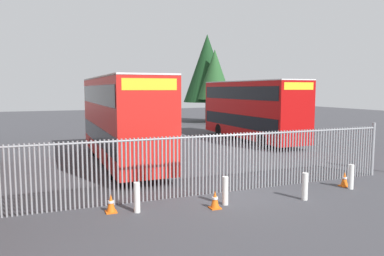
{
  "coord_description": "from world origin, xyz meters",
  "views": [
    {
      "loc": [
        -6.51,
        -12.08,
        3.82
      ],
      "look_at": [
        0.0,
        4.0,
        2.0
      ],
      "focal_mm": 34.79,
      "sensor_mm": 36.0,
      "label": 1
    }
  ],
  "objects_px": {
    "traffic_cone_mid_forecourt": "(111,203)",
    "bollard_center_front": "(225,191)",
    "bollard_near_left": "(137,197)",
    "bollard_far_right": "(351,177)",
    "double_decker_bus_behind_fence_left": "(251,108)",
    "double_decker_bus_near_gate": "(122,117)",
    "traffic_cone_by_gate": "(215,200)",
    "bollard_near_right": "(305,186)",
    "traffic_cone_near_kerb": "(345,179)"
  },
  "relations": [
    {
      "from": "traffic_cone_mid_forecourt",
      "to": "bollard_center_front",
      "type": "bearing_deg",
      "value": -9.79
    },
    {
      "from": "bollard_near_left",
      "to": "bollard_center_front",
      "type": "distance_m",
      "value": 2.92
    },
    {
      "from": "bollard_far_right",
      "to": "double_decker_bus_behind_fence_left",
      "type": "bearing_deg",
      "value": 75.42
    },
    {
      "from": "double_decker_bus_near_gate",
      "to": "bollard_far_right",
      "type": "bearing_deg",
      "value": -49.2
    },
    {
      "from": "bollard_far_right",
      "to": "traffic_cone_by_gate",
      "type": "relative_size",
      "value": 1.61
    },
    {
      "from": "bollard_far_right",
      "to": "bollard_near_left",
      "type": "bearing_deg",
      "value": 177.23
    },
    {
      "from": "double_decker_bus_behind_fence_left",
      "to": "bollard_near_right",
      "type": "height_order",
      "value": "double_decker_bus_behind_fence_left"
    },
    {
      "from": "bollard_far_right",
      "to": "double_decker_bus_near_gate",
      "type": "bearing_deg",
      "value": 130.8
    },
    {
      "from": "traffic_cone_near_kerb",
      "to": "traffic_cone_by_gate",
      "type": "bearing_deg",
      "value": -174.74
    },
    {
      "from": "traffic_cone_by_gate",
      "to": "traffic_cone_mid_forecourt",
      "type": "relative_size",
      "value": 1.0
    },
    {
      "from": "bollard_near_left",
      "to": "bollard_center_front",
      "type": "height_order",
      "value": "same"
    },
    {
      "from": "double_decker_bus_behind_fence_left",
      "to": "bollard_center_front",
      "type": "height_order",
      "value": "double_decker_bus_behind_fence_left"
    },
    {
      "from": "bollard_center_front",
      "to": "bollard_near_right",
      "type": "relative_size",
      "value": 1.0
    },
    {
      "from": "double_decker_bus_behind_fence_left",
      "to": "bollard_far_right",
      "type": "height_order",
      "value": "double_decker_bus_behind_fence_left"
    },
    {
      "from": "bollard_near_left",
      "to": "bollard_near_right",
      "type": "relative_size",
      "value": 1.0
    },
    {
      "from": "bollard_near_left",
      "to": "traffic_cone_mid_forecourt",
      "type": "bearing_deg",
      "value": 158.99
    },
    {
      "from": "bollard_near_right",
      "to": "bollard_far_right",
      "type": "relative_size",
      "value": 1.0
    },
    {
      "from": "double_decker_bus_behind_fence_left",
      "to": "bollard_near_left",
      "type": "xyz_separation_m",
      "value": [
        -11.65,
        -12.6,
        -1.95
      ]
    },
    {
      "from": "bollard_near_left",
      "to": "bollard_far_right",
      "type": "relative_size",
      "value": 1.0
    },
    {
      "from": "bollard_near_right",
      "to": "traffic_cone_mid_forecourt",
      "type": "bearing_deg",
      "value": 169.67
    },
    {
      "from": "double_decker_bus_behind_fence_left",
      "to": "bollard_center_front",
      "type": "xyz_separation_m",
      "value": [
        -8.75,
        -12.94,
        -1.95
      ]
    },
    {
      "from": "double_decker_bus_behind_fence_left",
      "to": "bollard_near_right",
      "type": "bearing_deg",
      "value": -113.8
    },
    {
      "from": "bollard_far_right",
      "to": "traffic_cone_by_gate",
      "type": "distance_m",
      "value": 5.86
    },
    {
      "from": "double_decker_bus_behind_fence_left",
      "to": "traffic_cone_mid_forecourt",
      "type": "relative_size",
      "value": 18.32
    },
    {
      "from": "bollard_near_right",
      "to": "double_decker_bus_behind_fence_left",
      "type": "bearing_deg",
      "value": 66.2
    },
    {
      "from": "traffic_cone_mid_forecourt",
      "to": "bollard_near_left",
      "type": "bearing_deg",
      "value": -21.01
    },
    {
      "from": "traffic_cone_mid_forecourt",
      "to": "bollard_near_right",
      "type": "bearing_deg",
      "value": -10.33
    },
    {
      "from": "double_decker_bus_near_gate",
      "to": "bollard_near_left",
      "type": "xyz_separation_m",
      "value": [
        -1.14,
        -7.85,
        -1.95
      ]
    },
    {
      "from": "bollard_far_right",
      "to": "traffic_cone_mid_forecourt",
      "type": "relative_size",
      "value": 1.61
    },
    {
      "from": "bollard_near_left",
      "to": "traffic_cone_near_kerb",
      "type": "bearing_deg",
      "value": -0.14
    },
    {
      "from": "bollard_near_left",
      "to": "bollard_far_right",
      "type": "distance_m",
      "value": 8.28
    },
    {
      "from": "double_decker_bus_near_gate",
      "to": "traffic_cone_by_gate",
      "type": "relative_size",
      "value": 18.32
    },
    {
      "from": "double_decker_bus_near_gate",
      "to": "bollard_center_front",
      "type": "height_order",
      "value": "double_decker_bus_near_gate"
    },
    {
      "from": "double_decker_bus_behind_fence_left",
      "to": "bollard_near_right",
      "type": "xyz_separation_m",
      "value": [
        -5.95,
        -13.49,
        -1.95
      ]
    },
    {
      "from": "bollard_center_front",
      "to": "bollard_near_right",
      "type": "bearing_deg",
      "value": -11.03
    },
    {
      "from": "bollard_center_front",
      "to": "bollard_far_right",
      "type": "bearing_deg",
      "value": -0.64
    },
    {
      "from": "traffic_cone_near_kerb",
      "to": "double_decker_bus_behind_fence_left",
      "type": "bearing_deg",
      "value": 75.24
    },
    {
      "from": "traffic_cone_mid_forecourt",
      "to": "traffic_cone_near_kerb",
      "type": "height_order",
      "value": "same"
    },
    {
      "from": "double_decker_bus_behind_fence_left",
      "to": "bollard_center_front",
      "type": "bearing_deg",
      "value": -124.07
    },
    {
      "from": "double_decker_bus_near_gate",
      "to": "traffic_cone_mid_forecourt",
      "type": "xyz_separation_m",
      "value": [
        -1.9,
        -7.56,
        -2.13
      ]
    },
    {
      "from": "bollard_near_left",
      "to": "bollard_center_front",
      "type": "bearing_deg",
      "value": -6.7
    },
    {
      "from": "double_decker_bus_near_gate",
      "to": "double_decker_bus_behind_fence_left",
      "type": "xyz_separation_m",
      "value": [
        10.5,
        4.75,
        0.0
      ]
    },
    {
      "from": "bollard_near_left",
      "to": "double_decker_bus_near_gate",
      "type": "bearing_deg",
      "value": 81.71
    },
    {
      "from": "bollard_near_left",
      "to": "traffic_cone_by_gate",
      "type": "bearing_deg",
      "value": -13.17
    },
    {
      "from": "traffic_cone_mid_forecourt",
      "to": "bollard_far_right",
      "type": "bearing_deg",
      "value": -4.37
    },
    {
      "from": "double_decker_bus_near_gate",
      "to": "traffic_cone_by_gate",
      "type": "height_order",
      "value": "double_decker_bus_near_gate"
    },
    {
      "from": "bollard_center_front",
      "to": "traffic_cone_near_kerb",
      "type": "height_order",
      "value": "bollard_center_front"
    },
    {
      "from": "traffic_cone_near_kerb",
      "to": "bollard_near_right",
      "type": "bearing_deg",
      "value": -161.73
    },
    {
      "from": "traffic_cone_near_kerb",
      "to": "double_decker_bus_near_gate",
      "type": "bearing_deg",
      "value": 132.37
    },
    {
      "from": "bollard_near_right",
      "to": "traffic_cone_near_kerb",
      "type": "distance_m",
      "value": 2.77
    }
  ]
}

